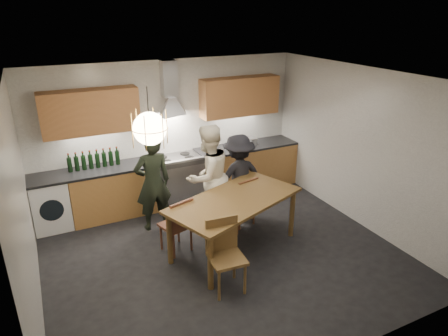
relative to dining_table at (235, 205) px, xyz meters
name	(u,v)px	position (x,y,z in m)	size (l,w,h in m)	color
ground	(222,253)	(-0.22, -0.05, -0.75)	(5.00, 5.00, 0.00)	black
room_shell	(222,146)	(-0.22, -0.05, 0.96)	(5.02, 4.52, 2.61)	white
counter_run	(178,179)	(-0.20, 1.90, -0.30)	(5.00, 0.62, 0.90)	tan
range_stove	(177,180)	(-0.22, 1.90, -0.30)	(0.90, 0.60, 0.92)	silver
wall_fixtures	(171,103)	(-0.22, 2.02, 1.13)	(4.30, 0.54, 1.10)	tan
pendant_lamp	(150,129)	(-1.22, -0.15, 1.35)	(0.43, 0.43, 0.70)	black
dining_table	(235,205)	(0.00, 0.00, 0.00)	(2.22, 1.63, 0.84)	brown
chair_back_left	(179,222)	(-0.78, 0.27, -0.24)	(0.49, 0.49, 0.88)	brown
chair_back_mid	(227,208)	(0.10, 0.44, -0.28)	(0.42, 0.42, 0.81)	brown
chair_back_right	(244,199)	(0.47, 0.56, -0.25)	(0.46, 0.46, 0.86)	#5B311C
chair_front	(225,249)	(-0.51, -0.71, -0.19)	(0.47, 0.47, 0.96)	brown
person_left	(153,183)	(-0.89, 1.15, 0.07)	(0.59, 0.39, 1.63)	black
person_mid	(208,177)	(-0.04, 0.86, 0.13)	(0.85, 0.66, 1.74)	white
person_right	(238,177)	(0.53, 0.89, 0.00)	(0.97, 0.56, 1.49)	black
mixing_bowl	(237,147)	(0.98, 1.81, 0.19)	(0.28, 0.28, 0.07)	silver
stock_pot	(253,141)	(1.37, 1.88, 0.23)	(0.21, 0.21, 0.15)	#B5B6B9
wine_bottles	(94,159)	(-1.64, 2.00, 0.31)	(0.86, 0.08, 0.32)	black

